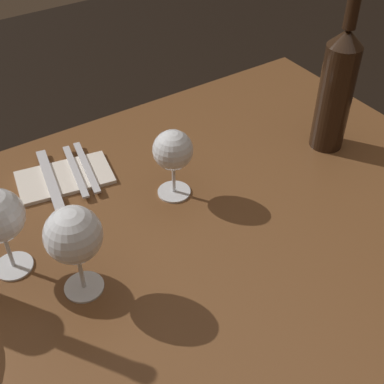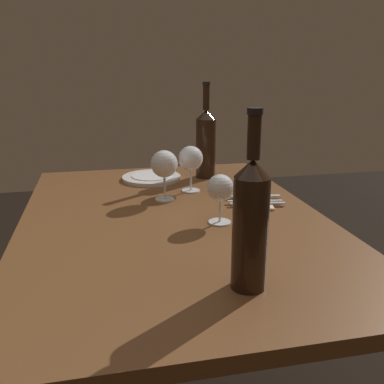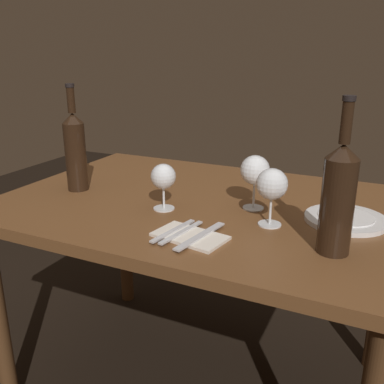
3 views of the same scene
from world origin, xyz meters
The scene contains 12 objects.
ground_plane centered at (0.00, 0.00, 0.00)m, with size 6.00×6.00×0.00m, color black.
dining_table centered at (0.00, 0.00, 0.65)m, with size 1.30×0.90×0.74m.
wine_glass_left centered at (0.18, 0.00, 0.86)m, with size 0.09×0.09×0.17m.
wine_glass_right centered at (-0.08, -0.12, 0.84)m, with size 0.08×0.08×0.14m.
wine_glass_centre centered at (0.26, -0.11, 0.86)m, with size 0.09×0.09×0.17m.
wine_bottle centered at (-0.45, -0.08, 0.88)m, with size 0.07×0.07×0.37m.
wine_bottle_second centered at (0.44, -0.21, 0.88)m, with size 0.08×0.08×0.38m.
dinner_plate centered at (0.45, 0.01, 0.75)m, with size 0.23×0.23×0.02m.
folded_napkin centered at (0.09, -0.28, 0.74)m, with size 0.21×0.14×0.01m.
fork_inner centered at (0.07, -0.28, 0.75)m, with size 0.05×0.18×0.00m.
fork_outer centered at (0.04, -0.28, 0.75)m, with size 0.05×0.18×0.00m.
table_knife centered at (0.12, -0.28, 0.75)m, with size 0.06×0.21×0.00m.
Camera 3 is at (0.54, -1.22, 1.21)m, focal length 40.19 mm.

